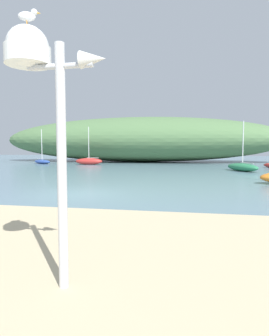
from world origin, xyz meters
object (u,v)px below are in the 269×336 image
(sailboat_centre_water, at_px, (42,161))
(sailboat_off_point, at_px, (89,161))
(mast_structure, at_px, (37,71))
(sailboat_by_sandbar, at_px, (242,167))
(seagull_on_radar, at_px, (28,16))

(sailboat_centre_water, height_order, sailboat_off_point, sailboat_off_point)
(mast_structure, distance_m, sailboat_off_point, 29.83)
(sailboat_by_sandbar, bearing_deg, mast_structure, -107.05)
(sailboat_off_point, bearing_deg, mast_structure, -71.61)
(seagull_on_radar, xyz_separation_m, sailboat_off_point, (-9.27, 28.20, -3.19))
(mast_structure, distance_m, seagull_on_radar, 0.67)
(seagull_on_radar, relative_size, sailboat_centre_water, 0.06)
(seagull_on_radar, height_order, sailboat_off_point, sailboat_off_point)
(mast_structure, bearing_deg, sailboat_off_point, 108.39)
(sailboat_centre_water, bearing_deg, sailboat_by_sandbar, -18.03)
(mast_structure, xyz_separation_m, sailboat_centre_water, (-15.73, 28.87, -2.65))
(mast_structure, xyz_separation_m, sailboat_by_sandbar, (6.62, 21.59, -2.58))
(sailboat_centre_water, distance_m, sailboat_off_point, 6.39)
(seagull_on_radar, bearing_deg, sailboat_centre_water, 118.42)
(seagull_on_radar, distance_m, sailboat_by_sandbar, 22.84)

